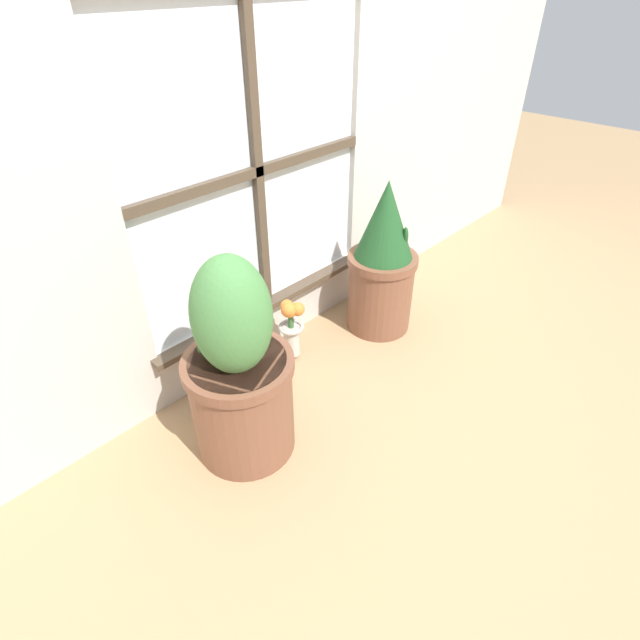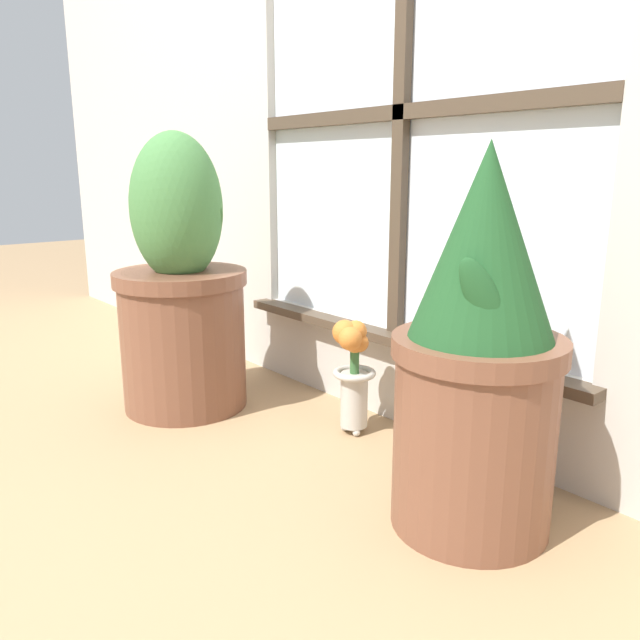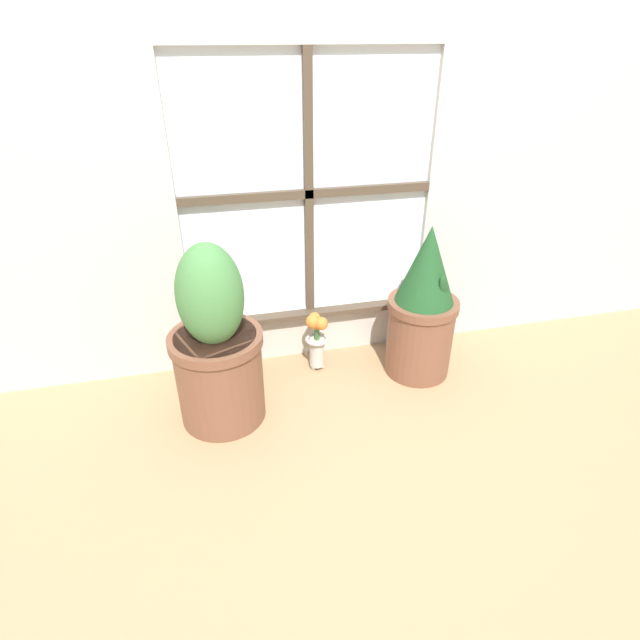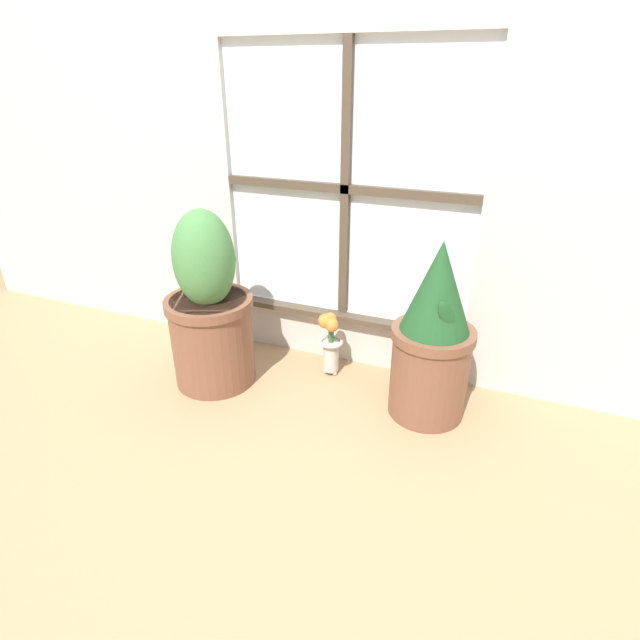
% 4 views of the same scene
% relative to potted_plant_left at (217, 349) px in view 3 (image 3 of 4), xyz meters
% --- Properties ---
extents(ground_plane, '(10.00, 10.00, 0.00)m').
position_rel_potted_plant_left_xyz_m(ground_plane, '(0.45, -0.19, -0.32)').
color(ground_plane, tan).
extents(wall_with_window, '(4.40, 0.10, 2.50)m').
position_rel_potted_plant_left_xyz_m(wall_with_window, '(0.45, 0.39, 0.95)').
color(wall_with_window, beige).
rests_on(wall_with_window, ground_plane).
extents(potted_plant_left, '(0.36, 0.36, 0.75)m').
position_rel_potted_plant_left_xyz_m(potted_plant_left, '(0.00, 0.00, 0.00)').
color(potted_plant_left, brown).
rests_on(potted_plant_left, ground_plane).
extents(potted_plant_right, '(0.31, 0.31, 0.70)m').
position_rel_potted_plant_left_xyz_m(potted_plant_right, '(0.90, 0.11, 0.01)').
color(potted_plant_right, brown).
rests_on(potted_plant_right, ground_plane).
extents(flower_vase, '(0.11, 0.11, 0.29)m').
position_rel_potted_plant_left_xyz_m(flower_vase, '(0.45, 0.23, -0.15)').
color(flower_vase, '#BCB7AD').
rests_on(flower_vase, ground_plane).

